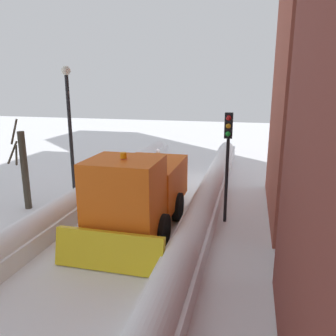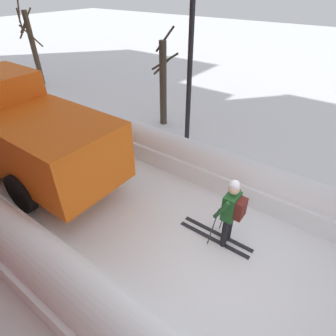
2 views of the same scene
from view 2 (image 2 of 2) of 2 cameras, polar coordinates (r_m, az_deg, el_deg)
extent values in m
cube|color=white|center=(13.78, -23.31, 11.36)|extent=(1.10, 36.00, 0.56)
cylinder|color=white|center=(13.68, -23.58, 12.43)|extent=(0.90, 34.20, 0.90)
cube|color=orange|center=(7.86, -22.13, 3.76)|extent=(2.30, 3.40, 1.60)
cube|color=orange|center=(9.97, -31.50, 9.87)|extent=(2.20, 2.00, 2.30)
cylinder|color=black|center=(10.62, -23.52, 6.23)|extent=(0.25, 1.10, 1.10)
cylinder|color=black|center=(8.06, -28.18, -4.59)|extent=(0.25, 1.10, 1.10)
cylinder|color=black|center=(8.96, -15.80, 2.63)|extent=(0.25, 1.10, 1.10)
cylinder|color=black|center=(6.46, 11.68, -12.98)|extent=(0.14, 0.14, 0.82)
cylinder|color=black|center=(6.60, 12.55, -11.80)|extent=(0.14, 0.14, 0.82)
cube|color=#1E5123|center=(6.03, 12.95, -7.71)|extent=(0.42, 0.26, 0.62)
cube|color=#591E19|center=(5.97, 14.81, -8.23)|extent=(0.32, 0.16, 0.44)
sphere|color=tan|center=(5.73, 13.55, -4.23)|extent=(0.24, 0.24, 0.24)
sphere|color=silver|center=(5.67, 13.68, -3.44)|extent=(0.22, 0.22, 0.22)
cylinder|color=#1E5123|center=(5.86, 11.00, -8.54)|extent=(0.09, 0.33, 0.56)
cylinder|color=#1E5123|center=(6.23, 13.18, -5.81)|extent=(0.09, 0.33, 0.56)
cube|color=black|center=(6.81, 9.36, -14.38)|extent=(0.09, 1.80, 0.03)
cube|color=black|center=(6.95, 10.24, -13.24)|extent=(0.09, 1.80, 0.03)
cylinder|color=#262628|center=(6.26, 9.27, -12.08)|extent=(0.02, 0.19, 1.19)
cylinder|color=#262628|center=(6.65, 11.76, -8.93)|extent=(0.02, 0.19, 1.19)
cylinder|color=black|center=(9.10, 4.52, 19.47)|extent=(0.16, 0.16, 5.47)
cylinder|color=#3C3529|center=(11.32, -1.03, 16.79)|extent=(0.28, 0.28, 3.26)
cylinder|color=#3C3529|center=(11.37, -1.11, 20.45)|extent=(0.47, 0.63, 0.74)
cylinder|color=#3C3529|center=(11.46, -0.68, 21.19)|extent=(0.43, 1.06, 0.77)
cylinder|color=#3C3529|center=(11.16, -0.65, 25.14)|extent=(0.27, 0.74, 0.96)
cylinder|color=#4A3B2A|center=(17.89, -26.01, 21.18)|extent=(0.28, 0.28, 3.78)
cylinder|color=#4A3B2A|center=(17.73, -28.55, 26.80)|extent=(0.57, 0.58, 1.09)
cylinder|color=#4A3B2A|center=(17.47, -26.47, 23.28)|extent=(0.88, 0.44, 1.17)
cylinder|color=#4A3B2A|center=(17.97, -27.41, 25.53)|extent=(0.80, 0.38, 1.19)
cylinder|color=#4A3B2A|center=(17.94, -27.78, 23.94)|extent=(0.89, 0.54, 0.70)
cylinder|color=#4A3B2A|center=(17.71, -28.36, 25.35)|extent=(0.49, 0.83, 1.08)
camera|label=1|loc=(17.99, -60.00, 19.07)|focal=35.70mm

